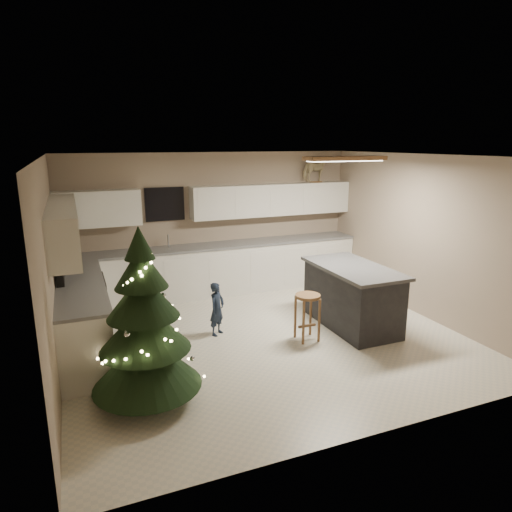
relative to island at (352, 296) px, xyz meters
name	(u,v)px	position (x,y,z in m)	size (l,w,h in m)	color
ground_plane	(265,337)	(-1.42, 0.07, -0.48)	(5.50, 5.50, 0.00)	beige
room_shell	(267,219)	(-1.40, 0.07, 1.27)	(5.52, 5.02, 2.61)	gray
cabinetry	(177,266)	(-2.33, 1.72, 0.28)	(5.50, 3.20, 2.00)	silver
island	(352,296)	(0.00, 0.00, 0.00)	(0.90, 1.70, 0.95)	black
bar_stool	(307,306)	(-0.89, -0.21, 0.03)	(0.36, 0.36, 0.68)	brown
christmas_tree	(145,332)	(-3.27, -0.96, 0.33)	(1.23, 1.19, 1.96)	#3F2816
toddler	(217,309)	(-2.03, 0.45, -0.08)	(0.29, 0.19, 0.80)	black
rocking_horse	(317,169)	(0.67, 2.40, 1.78)	(0.63, 0.39, 0.51)	brown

